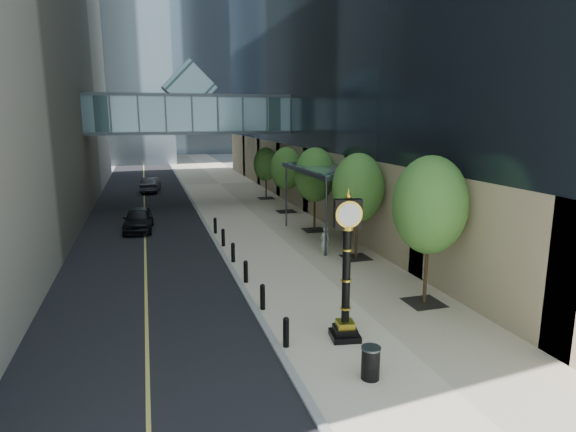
% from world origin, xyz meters
% --- Properties ---
extents(ground, '(320.00, 320.00, 0.00)m').
position_xyz_m(ground, '(0.00, 0.00, 0.00)').
color(ground, gray).
rests_on(ground, ground).
extents(road, '(8.00, 180.00, 0.02)m').
position_xyz_m(road, '(-7.00, 40.00, 0.01)').
color(road, black).
rests_on(road, ground).
extents(sidewalk, '(8.00, 180.00, 0.06)m').
position_xyz_m(sidewalk, '(1.00, 40.00, 0.03)').
color(sidewalk, beige).
rests_on(sidewalk, ground).
extents(curb, '(0.25, 180.00, 0.07)m').
position_xyz_m(curb, '(-3.00, 40.00, 0.04)').
color(curb, gray).
rests_on(curb, ground).
extents(distant_tower_c, '(22.00, 22.00, 65.00)m').
position_xyz_m(distant_tower_c, '(-6.00, 120.00, 32.50)').
color(distant_tower_c, silver).
rests_on(distant_tower_c, ground).
extents(skywalk, '(17.00, 4.20, 5.80)m').
position_xyz_m(skywalk, '(-3.00, 28.00, 7.71)').
color(skywalk, slate).
rests_on(skywalk, ground).
extents(entrance_canopy, '(3.00, 8.00, 4.38)m').
position_xyz_m(entrance_canopy, '(3.48, 14.00, 4.19)').
color(entrance_canopy, '#383F44').
rests_on(entrance_canopy, ground).
extents(bollard_row, '(0.20, 16.20, 0.90)m').
position_xyz_m(bollard_row, '(-2.70, 9.00, 0.51)').
color(bollard_row, black).
rests_on(bollard_row, sidewalk).
extents(street_trees, '(2.85, 28.54, 5.85)m').
position_xyz_m(street_trees, '(3.60, 13.82, 3.67)').
color(street_trees, black).
rests_on(street_trees, sidewalk).
extents(street_clock, '(1.06, 1.06, 4.92)m').
position_xyz_m(street_clock, '(-0.66, 1.00, 2.19)').
color(street_clock, black).
rests_on(street_clock, sidewalk).
extents(trash_bin, '(0.69, 0.69, 0.90)m').
position_xyz_m(trash_bin, '(-0.96, -1.52, 0.51)').
color(trash_bin, black).
rests_on(trash_bin, sidewalk).
extents(pedestrian, '(0.61, 0.45, 1.52)m').
position_xyz_m(pedestrian, '(2.22, 10.46, 0.82)').
color(pedestrian, beige).
rests_on(pedestrian, sidewalk).
extents(car_near, '(2.05, 4.51, 1.50)m').
position_xyz_m(car_near, '(-7.37, 19.39, 0.77)').
color(car_near, black).
rests_on(car_near, road).
extents(car_far, '(2.10, 4.55, 1.44)m').
position_xyz_m(car_far, '(-6.33, 36.13, 0.74)').
color(car_far, '#222227').
rests_on(car_far, road).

